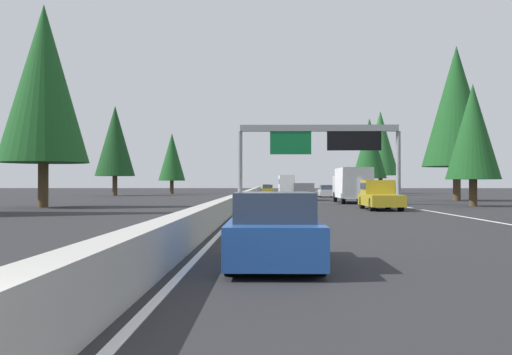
{
  "coord_description": "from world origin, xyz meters",
  "views": [
    {
      "loc": [
        -2.59,
        -1.8,
        1.64
      ],
      "look_at": [
        60.69,
        -0.65,
        2.28
      ],
      "focal_mm": 42.57,
      "sensor_mm": 36.0,
      "label": 1
    }
  ],
  "objects_px": {
    "sign_gantry_overhead": "(321,141)",
    "conifer_right_near": "(473,132)",
    "pickup_far_left": "(379,195)",
    "bus_distant_b": "(286,183)",
    "conifer_right_far": "(369,148)",
    "sedan_near_center": "(274,231)",
    "conifer_left_near": "(44,84)",
    "sedan_mid_left": "(327,191)",
    "conifer_right_mid": "(457,106)",
    "sedan_far_center": "(267,188)",
    "conifer_left_far": "(172,157)",
    "minivan_mid_center": "(302,191)",
    "box_truck_near_right": "(352,184)",
    "sedan_mid_right": "(268,190)",
    "conifer_left_mid": "(115,141)",
    "conifer_right_distant": "(380,143)"
  },
  "relations": [
    {
      "from": "sign_gantry_overhead",
      "to": "conifer_left_mid",
      "type": "bearing_deg",
      "value": 35.79
    },
    {
      "from": "minivan_mid_center",
      "to": "conifer_left_near",
      "type": "bearing_deg",
      "value": 133.98
    },
    {
      "from": "box_truck_near_right",
      "to": "conifer_left_mid",
      "type": "bearing_deg",
      "value": 42.9
    },
    {
      "from": "sedan_mid_right",
      "to": "conifer_right_mid",
      "type": "distance_m",
      "value": 40.25
    },
    {
      "from": "sedan_mid_right",
      "to": "sedan_far_center",
      "type": "relative_size",
      "value": 1.0
    },
    {
      "from": "box_truck_near_right",
      "to": "conifer_left_near",
      "type": "bearing_deg",
      "value": 114.94
    },
    {
      "from": "sign_gantry_overhead",
      "to": "sedan_far_center",
      "type": "distance_m",
      "value": 83.2
    },
    {
      "from": "sedan_far_center",
      "to": "conifer_right_far",
      "type": "height_order",
      "value": "conifer_right_far"
    },
    {
      "from": "conifer_right_far",
      "to": "conifer_left_near",
      "type": "relative_size",
      "value": 0.78
    },
    {
      "from": "conifer_right_near",
      "to": "conifer_right_far",
      "type": "height_order",
      "value": "conifer_right_far"
    },
    {
      "from": "pickup_far_left",
      "to": "bus_distant_b",
      "type": "xyz_separation_m",
      "value": [
        68.03,
        3.73,
        0.8
      ]
    },
    {
      "from": "sedan_mid_left",
      "to": "conifer_right_near",
      "type": "relative_size",
      "value": 0.5
    },
    {
      "from": "sign_gantry_overhead",
      "to": "conifer_left_mid",
      "type": "relative_size",
      "value": 1.04
    },
    {
      "from": "conifer_right_distant",
      "to": "conifer_right_near",
      "type": "bearing_deg",
      "value": 175.88
    },
    {
      "from": "box_truck_near_right",
      "to": "bus_distant_b",
      "type": "relative_size",
      "value": 0.74
    },
    {
      "from": "bus_distant_b",
      "to": "conifer_right_near",
      "type": "xyz_separation_m",
      "value": [
        -62.42,
        -11.53,
        3.68
      ]
    },
    {
      "from": "sedan_far_center",
      "to": "conifer_left_near",
      "type": "distance_m",
      "value": 90.61
    },
    {
      "from": "sedan_far_center",
      "to": "conifer_left_far",
      "type": "bearing_deg",
      "value": 156.59
    },
    {
      "from": "conifer_right_far",
      "to": "conifer_left_near",
      "type": "distance_m",
      "value": 53.43
    },
    {
      "from": "sedan_near_center",
      "to": "conifer_left_near",
      "type": "xyz_separation_m",
      "value": [
        29.08,
        15.48,
        7.83
      ]
    },
    {
      "from": "conifer_left_near",
      "to": "sedan_mid_right",
      "type": "bearing_deg",
      "value": -16.51
    },
    {
      "from": "box_truck_near_right",
      "to": "sedan_near_center",
      "type": "bearing_deg",
      "value": 169.85
    },
    {
      "from": "sign_gantry_overhead",
      "to": "conifer_right_near",
      "type": "relative_size",
      "value": 1.43
    },
    {
      "from": "pickup_far_left",
      "to": "conifer_right_mid",
      "type": "relative_size",
      "value": 0.38
    },
    {
      "from": "sedan_near_center",
      "to": "minivan_mid_center",
      "type": "distance_m",
      "value": 47.36
    },
    {
      "from": "conifer_right_distant",
      "to": "sedan_far_center",
      "type": "bearing_deg",
      "value": 34.35
    },
    {
      "from": "conifer_right_near",
      "to": "conifer_right_mid",
      "type": "height_order",
      "value": "conifer_right_mid"
    },
    {
      "from": "sedan_mid_left",
      "to": "minivan_mid_center",
      "type": "relative_size",
      "value": 0.88
    },
    {
      "from": "minivan_mid_center",
      "to": "conifer_left_mid",
      "type": "distance_m",
      "value": 33.44
    },
    {
      "from": "conifer_left_mid",
      "to": "bus_distant_b",
      "type": "bearing_deg",
      "value": -44.05
    },
    {
      "from": "box_truck_near_right",
      "to": "sedan_mid_right",
      "type": "distance_m",
      "value": 42.22
    },
    {
      "from": "pickup_far_left",
      "to": "sedan_mid_left",
      "type": "distance_m",
      "value": 35.82
    },
    {
      "from": "pickup_far_left",
      "to": "conifer_left_near",
      "type": "height_order",
      "value": "conifer_left_near"
    },
    {
      "from": "conifer_right_near",
      "to": "conifer_right_far",
      "type": "bearing_deg",
      "value": 0.63
    },
    {
      "from": "sedan_near_center",
      "to": "conifer_left_mid",
      "type": "xyz_separation_m",
      "value": [
        69.53,
        20.75,
        6.74
      ]
    },
    {
      "from": "box_truck_near_right",
      "to": "conifer_right_near",
      "type": "bearing_deg",
      "value": -135.04
    },
    {
      "from": "minivan_mid_center",
      "to": "conifer_right_near",
      "type": "relative_size",
      "value": 0.56
    },
    {
      "from": "conifer_right_near",
      "to": "conifer_left_far",
      "type": "xyz_separation_m",
      "value": [
        51.51,
        29.96,
        0.46
      ]
    },
    {
      "from": "bus_distant_b",
      "to": "sedan_far_center",
      "type": "distance_m",
      "value": 24.0
    },
    {
      "from": "sedan_mid_right",
      "to": "minivan_mid_center",
      "type": "relative_size",
      "value": 0.88
    },
    {
      "from": "minivan_mid_center",
      "to": "conifer_right_mid",
      "type": "xyz_separation_m",
      "value": [
        -1.03,
        -14.71,
        8.11
      ]
    },
    {
      "from": "sedan_mid_left",
      "to": "minivan_mid_center",
      "type": "height_order",
      "value": "minivan_mid_center"
    },
    {
      "from": "bus_distant_b",
      "to": "pickup_far_left",
      "type": "bearing_deg",
      "value": -176.86
    },
    {
      "from": "pickup_far_left",
      "to": "sedan_near_center",
      "type": "bearing_deg",
      "value": 165.15
    },
    {
      "from": "minivan_mid_center",
      "to": "conifer_right_far",
      "type": "bearing_deg",
      "value": -22.74
    },
    {
      "from": "bus_distant_b",
      "to": "conifer_right_far",
      "type": "bearing_deg",
      "value": -152.11
    },
    {
      "from": "minivan_mid_center",
      "to": "conifer_right_distant",
      "type": "xyz_separation_m",
      "value": [
        42.8,
        -15.61,
        7.49
      ]
    },
    {
      "from": "bus_distant_b",
      "to": "conifer_right_mid",
      "type": "relative_size",
      "value": 0.77
    },
    {
      "from": "conifer_right_distant",
      "to": "box_truck_near_right",
      "type": "bearing_deg",
      "value": 166.77
    },
    {
      "from": "bus_distant_b",
      "to": "conifer_right_distant",
      "type": "xyz_separation_m",
      "value": [
        -4.27,
        -15.72,
        6.73
      ]
    }
  ]
}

